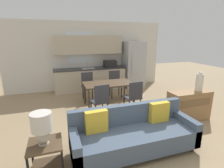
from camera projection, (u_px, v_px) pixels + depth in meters
name	position (u px, v px, depth m)	size (l,w,h in m)	color
ground_plane	(139.00, 153.00, 3.24)	(20.00, 20.00, 0.00)	#9E8460
wall_back	(88.00, 56.00, 7.13)	(6.40, 0.07, 2.70)	silver
kitchen_counter	(90.00, 69.00, 6.99)	(2.83, 0.65, 2.15)	beige
refrigerator	(134.00, 65.00, 7.43)	(0.81, 0.75, 1.91)	#B7BABC
dining_table	(108.00, 85.00, 5.34)	(1.50, 0.85, 0.73)	brown
couch	(133.00, 134.00, 3.25)	(2.30, 0.80, 0.84)	#3D2D1E
side_table	(46.00, 153.00, 2.68)	(0.50, 0.50, 0.53)	brown
table_lamp	(42.00, 126.00, 2.55)	(0.31, 0.31, 0.50)	#B2A893
credenza	(189.00, 106.00, 4.48)	(1.08, 0.44, 0.76)	olive
vase	(199.00, 82.00, 4.40)	(0.18, 0.18, 0.48)	beige
dining_chair_far_right	(115.00, 83.00, 6.22)	(0.46, 0.46, 0.94)	#38383D
dining_chair_near_right	(134.00, 96.00, 4.82)	(0.45, 0.45, 0.94)	#38383D
dining_chair_far_left	(88.00, 85.00, 5.92)	(0.45, 0.45, 0.94)	#38383D
dining_chair_near_left	(100.00, 99.00, 4.52)	(0.48, 0.48, 0.94)	#38383D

